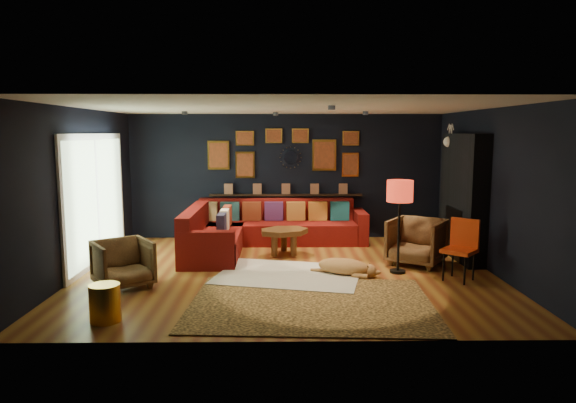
{
  "coord_description": "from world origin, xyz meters",
  "views": [
    {
      "loc": [
        -0.1,
        -7.98,
        2.22
      ],
      "look_at": [
        0.01,
        0.3,
        1.1
      ],
      "focal_mm": 32.0,
      "sensor_mm": 36.0,
      "label": 1
    }
  ],
  "objects_px": {
    "dog": "(344,263)",
    "floor_lamp": "(400,196)",
    "sectional": "(255,231)",
    "armchair_right": "(417,239)",
    "armchair_left": "(123,261)",
    "gold_stool": "(105,303)",
    "coffee_table": "(284,234)",
    "pouf": "(211,251)",
    "orange_chair": "(462,244)"
  },
  "relations": [
    {
      "from": "pouf",
      "to": "orange_chair",
      "type": "bearing_deg",
      "value": -15.25
    },
    {
      "from": "armchair_left",
      "to": "gold_stool",
      "type": "bearing_deg",
      "value": -116.41
    },
    {
      "from": "armchair_left",
      "to": "floor_lamp",
      "type": "distance_m",
      "value": 4.29
    },
    {
      "from": "coffee_table",
      "to": "armchair_right",
      "type": "distance_m",
      "value": 2.33
    },
    {
      "from": "coffee_table",
      "to": "pouf",
      "type": "height_order",
      "value": "coffee_table"
    },
    {
      "from": "pouf",
      "to": "gold_stool",
      "type": "relative_size",
      "value": 1.23
    },
    {
      "from": "gold_stool",
      "to": "orange_chair",
      "type": "xyz_separation_m",
      "value": [
        4.81,
        1.68,
        0.32
      ]
    },
    {
      "from": "sectional",
      "to": "pouf",
      "type": "xyz_separation_m",
      "value": [
        -0.69,
        -1.18,
        -0.11
      ]
    },
    {
      "from": "sectional",
      "to": "dog",
      "type": "relative_size",
      "value": 3.06
    },
    {
      "from": "coffee_table",
      "to": "floor_lamp",
      "type": "height_order",
      "value": "floor_lamp"
    },
    {
      "from": "sectional",
      "to": "armchair_left",
      "type": "relative_size",
      "value": 4.47
    },
    {
      "from": "pouf",
      "to": "floor_lamp",
      "type": "distance_m",
      "value": 3.3
    },
    {
      "from": "pouf",
      "to": "armchair_right",
      "type": "xyz_separation_m",
      "value": [
        3.48,
        -0.17,
        0.22
      ]
    },
    {
      "from": "sectional",
      "to": "orange_chair",
      "type": "height_order",
      "value": "orange_chair"
    },
    {
      "from": "sectional",
      "to": "floor_lamp",
      "type": "xyz_separation_m",
      "value": [
        2.37,
        -1.86,
        0.92
      ]
    },
    {
      "from": "armchair_left",
      "to": "gold_stool",
      "type": "relative_size",
      "value": 1.7
    },
    {
      "from": "orange_chair",
      "to": "dog",
      "type": "distance_m",
      "value": 1.8
    },
    {
      "from": "armchair_right",
      "to": "dog",
      "type": "distance_m",
      "value": 1.49
    },
    {
      "from": "orange_chair",
      "to": "armchair_right",
      "type": "bearing_deg",
      "value": 157.71
    },
    {
      "from": "sectional",
      "to": "coffee_table",
      "type": "relative_size",
      "value": 3.1
    },
    {
      "from": "sectional",
      "to": "gold_stool",
      "type": "relative_size",
      "value": 7.6
    },
    {
      "from": "sectional",
      "to": "coffee_table",
      "type": "bearing_deg",
      "value": -50.09
    },
    {
      "from": "sectional",
      "to": "gold_stool",
      "type": "bearing_deg",
      "value": -111.77
    },
    {
      "from": "gold_stool",
      "to": "pouf",
      "type": "bearing_deg",
      "value": 72.18
    },
    {
      "from": "gold_stool",
      "to": "floor_lamp",
      "type": "height_order",
      "value": "floor_lamp"
    },
    {
      "from": "armchair_left",
      "to": "floor_lamp",
      "type": "relative_size",
      "value": 0.51
    },
    {
      "from": "sectional",
      "to": "armchair_right",
      "type": "height_order",
      "value": "armchair_right"
    },
    {
      "from": "pouf",
      "to": "orange_chair",
      "type": "height_order",
      "value": "orange_chair"
    },
    {
      "from": "floor_lamp",
      "to": "dog",
      "type": "distance_m",
      "value": 1.38
    },
    {
      "from": "sectional",
      "to": "armchair_right",
      "type": "distance_m",
      "value": 3.11
    },
    {
      "from": "sectional",
      "to": "armchair_right",
      "type": "relative_size",
      "value": 3.95
    },
    {
      "from": "gold_stool",
      "to": "dog",
      "type": "relative_size",
      "value": 0.4
    },
    {
      "from": "coffee_table",
      "to": "dog",
      "type": "relative_size",
      "value": 0.99
    },
    {
      "from": "sectional",
      "to": "floor_lamp",
      "type": "height_order",
      "value": "floor_lamp"
    },
    {
      "from": "pouf",
      "to": "armchair_right",
      "type": "relative_size",
      "value": 0.64
    },
    {
      "from": "coffee_table",
      "to": "pouf",
      "type": "distance_m",
      "value": 1.36
    },
    {
      "from": "coffee_table",
      "to": "gold_stool",
      "type": "height_order",
      "value": "coffee_table"
    },
    {
      "from": "floor_lamp",
      "to": "coffee_table",
      "type": "bearing_deg",
      "value": 146.77
    },
    {
      "from": "sectional",
      "to": "armchair_left",
      "type": "height_order",
      "value": "sectional"
    },
    {
      "from": "gold_stool",
      "to": "floor_lamp",
      "type": "distance_m",
      "value": 4.57
    },
    {
      "from": "armchair_left",
      "to": "armchair_right",
      "type": "height_order",
      "value": "armchair_right"
    },
    {
      "from": "armchair_left",
      "to": "armchair_right",
      "type": "bearing_deg",
      "value": -19.46
    },
    {
      "from": "pouf",
      "to": "dog",
      "type": "distance_m",
      "value": 2.32
    },
    {
      "from": "dog",
      "to": "floor_lamp",
      "type": "bearing_deg",
      "value": 32.54
    },
    {
      "from": "gold_stool",
      "to": "dog",
      "type": "xyz_separation_m",
      "value": [
        3.06,
        1.92,
        -0.03
      ]
    },
    {
      "from": "floor_lamp",
      "to": "armchair_right",
      "type": "bearing_deg",
      "value": 50.34
    },
    {
      "from": "armchair_left",
      "to": "coffee_table",
      "type": "bearing_deg",
      "value": 4.7
    },
    {
      "from": "dog",
      "to": "sectional",
      "type": "bearing_deg",
      "value": 149.43
    },
    {
      "from": "pouf",
      "to": "gold_stool",
      "type": "bearing_deg",
      "value": -107.82
    },
    {
      "from": "armchair_left",
      "to": "orange_chair",
      "type": "distance_m",
      "value": 5.02
    }
  ]
}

